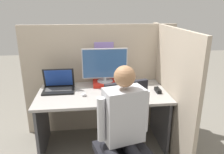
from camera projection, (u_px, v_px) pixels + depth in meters
name	position (u px, v px, depth m)	size (l,w,h in m)	color
cubicle_panel_back	(100.00, 80.00, 2.97)	(2.02, 0.05, 1.48)	tan
cubicle_panel_right	(169.00, 91.00, 2.59)	(0.04, 1.43, 1.48)	tan
desk	(103.00, 105.00, 2.64)	(1.52, 0.78, 0.72)	#9E9993
paper_box	(105.00, 83.00, 2.80)	(0.31, 0.22, 0.05)	red
monitor	(105.00, 65.00, 2.73)	(0.57, 0.20, 0.43)	#B2B2B7
laptop	(59.00, 86.00, 2.62)	(0.37, 0.26, 0.26)	black
mouse	(84.00, 94.00, 2.47)	(0.06, 0.05, 0.04)	silver
stapler	(158.00, 90.00, 2.59)	(0.05, 0.14, 0.04)	black
carrot_toy	(113.00, 100.00, 2.32)	(0.04, 0.12, 0.04)	orange
office_chair	(124.00, 137.00, 2.07)	(0.56, 0.61, 1.02)	black
person	(123.00, 128.00, 1.85)	(0.47, 0.49, 1.24)	black
coffee_mug	(132.00, 81.00, 2.82)	(0.09, 0.09, 0.10)	white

